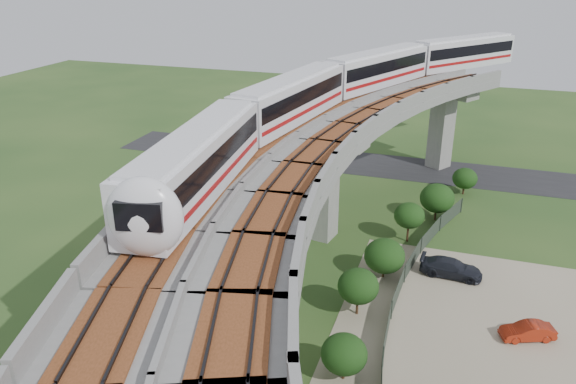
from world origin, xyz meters
The scene contains 14 objects.
ground centered at (0.00, 0.00, 0.00)m, with size 160.00×160.00×0.00m, color #24471C.
dirt_lot centered at (14.00, -2.00, 0.02)m, with size 18.00×26.00×0.04m, color gray.
asphalt_road centered at (0.00, 30.00, 0.01)m, with size 60.00×8.00×0.03m, color #232326.
viaduct centered at (3.84, 0.00, 9.05)m, with size 19.58×73.98×11.40m.
metro_train centered at (2.34, 15.28, 12.31)m, with size 20.02×59.22×3.64m.
fence centered at (9.75, 0.00, 0.75)m, with size 3.87×38.73×1.50m.
tree_0 centered at (12.26, 24.08, 1.73)m, with size 2.50×2.50×2.80m.
tree_1 centered at (10.01, 16.87, 2.19)m, with size 3.13×3.13×3.52m.
tree_2 centered at (8.09, 11.76, 2.43)m, with size 2.57×2.57×3.53m.
tree_3 centered at (7.09, 5.24, 1.84)m, with size 3.07×3.07×3.15m.
tree_4 centered at (6.16, -0.10, 2.21)m, with size 2.79×2.79×3.40m.
tree_5 centered at (6.71, -6.64, 1.75)m, with size 2.68×2.68×2.89m.
car_red centered at (17.02, 0.59, 0.60)m, with size 1.19×3.40×1.12m, color maroon.
car_dark centered at (11.95, 7.02, 0.71)m, with size 1.89×4.64×1.35m, color black.
Camera 1 is at (11.73, -32.10, 22.51)m, focal length 35.00 mm.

